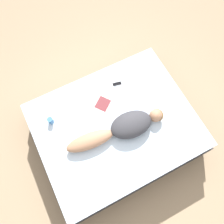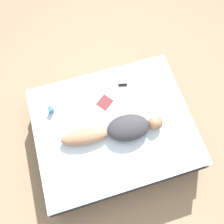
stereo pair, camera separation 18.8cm
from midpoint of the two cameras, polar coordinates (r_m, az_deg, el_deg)
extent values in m
plane|color=#9E8466|center=(3.53, -0.71, -6.21)|extent=(12.00, 12.00, 0.00)
cube|color=#383333|center=(3.34, -0.75, -5.41)|extent=(1.77, 2.19, 0.38)
cube|color=silver|center=(3.06, -0.82, -3.98)|extent=(1.71, 2.13, 0.21)
ellipsoid|color=#A37556|center=(2.84, -7.61, -7.60)|extent=(0.27, 0.66, 0.15)
ellipsoid|color=#333338|center=(2.85, 3.12, -3.47)|extent=(0.41, 0.59, 0.21)
ellipsoid|color=brown|center=(2.94, 9.94, -0.91)|extent=(0.19, 0.18, 0.10)
sphere|color=#A37556|center=(2.94, 9.54, -1.09)|extent=(0.17, 0.17, 0.17)
cube|color=silver|center=(3.13, -8.51, 3.89)|extent=(0.38, 0.38, 0.01)
cube|color=silver|center=(3.06, -4.18, 1.97)|extent=(0.38, 0.38, 0.01)
cube|color=maroon|center=(3.05, -4.19, 2.00)|extent=(0.26, 0.26, 0.00)
cylinder|color=teal|center=(3.06, -17.47, -2.28)|extent=(0.07, 0.07, 0.09)
cylinder|color=black|center=(3.03, -17.69, -2.05)|extent=(0.06, 0.06, 0.01)
torus|color=teal|center=(3.05, -17.21, -2.94)|extent=(0.05, 0.01, 0.05)
cube|color=silver|center=(3.18, -0.38, 7.21)|extent=(0.10, 0.17, 0.01)
cube|color=black|center=(3.18, -0.38, 7.25)|extent=(0.08, 0.14, 0.00)
camera|label=1|loc=(0.09, -91.83, -4.91)|focal=35.00mm
camera|label=2|loc=(0.09, 88.17, 4.91)|focal=35.00mm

